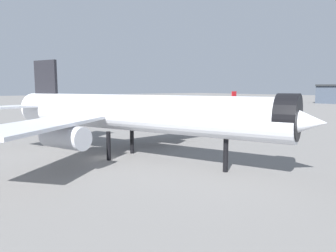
% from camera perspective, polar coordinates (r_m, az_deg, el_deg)
% --- Properties ---
extents(ground, '(900.00, 900.00, 0.00)m').
position_cam_1_polar(ground, '(55.09, -11.65, -5.76)').
color(ground, slate).
extents(airliner_near_gate, '(57.85, 51.48, 17.57)m').
position_cam_1_polar(airliner_near_gate, '(53.07, -6.83, 2.31)').
color(airliner_near_gate, silver).
rests_on(airliner_near_gate, ground).
extents(airliner_far_taxiway, '(33.18, 36.77, 10.23)m').
position_cam_1_polar(airliner_far_taxiway, '(164.63, 14.35, 4.24)').
color(airliner_far_taxiway, white).
rests_on(airliner_far_taxiway, ground).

